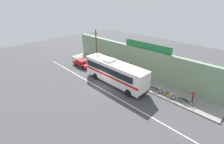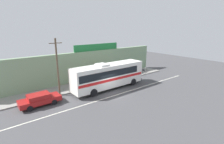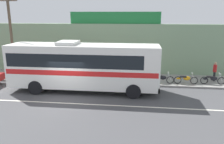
# 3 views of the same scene
# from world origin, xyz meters

# --- Properties ---
(ground_plane) EXTENTS (70.00, 70.00, 0.00)m
(ground_plane) POSITION_xyz_m (0.00, 0.00, 0.00)
(ground_plane) COLOR #444447
(sidewalk_slab) EXTENTS (30.00, 3.60, 0.14)m
(sidewalk_slab) POSITION_xyz_m (0.00, 5.20, 0.07)
(sidewalk_slab) COLOR gray
(sidewalk_slab) RESTS_ON ground_plane
(storefront_facade) EXTENTS (30.00, 0.70, 4.80)m
(storefront_facade) POSITION_xyz_m (0.00, 7.35, 2.40)
(storefront_facade) COLOR gray
(storefront_facade) RESTS_ON ground_plane
(storefront_billboard) EXTENTS (8.50, 0.12, 1.10)m
(storefront_billboard) POSITION_xyz_m (2.66, 7.35, 5.35)
(storefront_billboard) COLOR #1E7538
(storefront_billboard) RESTS_ON storefront_facade
(road_center_stripe) EXTENTS (30.00, 0.14, 0.01)m
(road_center_stripe) POSITION_xyz_m (0.00, -0.80, 0.00)
(road_center_stripe) COLOR silver
(road_center_stripe) RESTS_ON ground_plane
(intercity_bus) EXTENTS (11.10, 2.62, 3.78)m
(intercity_bus) POSITION_xyz_m (0.85, 1.77, 2.06)
(intercity_bus) COLOR white
(intercity_bus) RESTS_ON ground_plane
(parked_car) EXTENTS (4.47, 1.87, 1.37)m
(parked_car) POSITION_xyz_m (-8.52, 2.20, 0.74)
(parked_car) COLOR maroon
(parked_car) RESTS_ON ground_plane
(utility_pole) EXTENTS (1.60, 0.22, 7.21)m
(utility_pole) POSITION_xyz_m (-5.65, 3.67, 3.88)
(utility_pole) COLOR brown
(utility_pole) RESTS_ON sidewalk_slab
(motorcycle_purple) EXTENTS (1.94, 0.56, 0.94)m
(motorcycle_purple) POSITION_xyz_m (6.93, 4.00, 0.57)
(motorcycle_purple) COLOR black
(motorcycle_purple) RESTS_ON sidewalk_slab
(motorcycle_black) EXTENTS (1.93, 0.56, 0.94)m
(motorcycle_black) POSITION_xyz_m (8.84, 4.04, 0.57)
(motorcycle_black) COLOR black
(motorcycle_black) RESTS_ON sidewalk_slab
(motorcycle_blue) EXTENTS (1.96, 0.56, 0.94)m
(motorcycle_blue) POSITION_xyz_m (10.99, 4.22, 0.57)
(motorcycle_blue) COLOR black
(motorcycle_blue) RESTS_ON sidewalk_slab
(pedestrian_near_shop) EXTENTS (0.30, 0.48, 1.74)m
(pedestrian_near_shop) POSITION_xyz_m (2.42, 4.99, 1.16)
(pedestrian_near_shop) COLOR black
(pedestrian_near_shop) RESTS_ON sidewalk_slab
(pedestrian_far_left) EXTENTS (0.30, 0.48, 1.63)m
(pedestrian_far_left) POSITION_xyz_m (11.44, 5.26, 1.09)
(pedestrian_far_left) COLOR black
(pedestrian_far_left) RESTS_ON sidewalk_slab
(pedestrian_by_curb) EXTENTS (0.30, 0.48, 1.61)m
(pedestrian_by_curb) POSITION_xyz_m (-1.90, 5.06, 1.07)
(pedestrian_by_curb) COLOR brown
(pedestrian_by_curb) RESTS_ON sidewalk_slab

